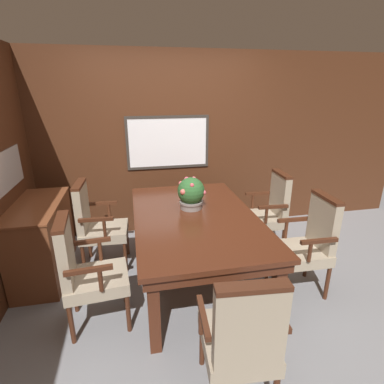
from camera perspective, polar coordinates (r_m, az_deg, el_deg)
name	(u,v)px	position (r m, az deg, el deg)	size (l,w,h in m)	color
ground_plane	(195,292)	(3.23, 0.62, -18.59)	(14.00, 14.00, 0.00)	gray
wall_back	(171,145)	(4.17, -4.01, 8.83)	(7.20, 0.08, 2.45)	#4C2816
dining_table	(195,223)	(3.11, 0.56, -5.92)	(1.23, 1.97, 0.75)	#4C2314
chair_head_near	(241,337)	(2.06, 9.39, -25.52)	(0.53, 0.55, 1.02)	#472314
chair_left_near	(86,270)	(2.73, -19.58, -13.81)	(0.55, 0.53, 1.02)	#472314
chair_right_far	(268,210)	(3.83, 14.31, -3.35)	(0.54, 0.52, 1.02)	#472314
chair_left_far	(96,223)	(3.55, -17.79, -5.57)	(0.54, 0.52, 1.02)	#472314
chair_right_near	(308,242)	(3.20, 21.23, -8.85)	(0.53, 0.51, 1.02)	#472314
potted_plant	(191,193)	(3.19, -0.19, -0.21)	(0.30, 0.31, 0.34)	gray
sideboard_cabinet	(42,240)	(3.67, -26.66, -8.18)	(0.49, 1.09, 0.84)	brown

